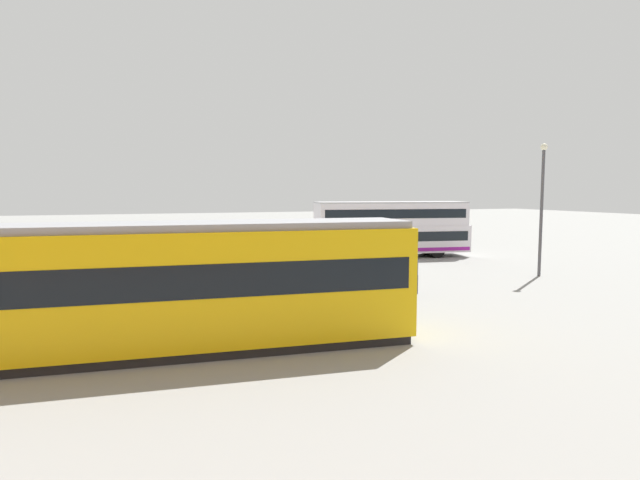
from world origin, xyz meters
TOP-DOWN VIEW (x-y plane):
  - ground_plane at (0.00, 0.00)m, footprint 160.00×160.00m
  - double_decker_bus at (-3.59, -3.37)m, footprint 10.81×4.10m
  - tram_yellow at (11.98, 13.20)m, footprint 13.89×3.58m
  - pedestrian_near_railing at (2.50, 4.47)m, footprint 0.33×0.36m
  - pedestrian_crossing at (1.43, 8.35)m, footprint 0.44×0.44m
  - pedestrian_railing at (4.30, 6.08)m, footprint 7.24×0.41m
  - info_sign at (9.62, 6.81)m, footprint 1.28×0.12m
  - street_lamp at (-7.16, 6.50)m, footprint 0.36×0.36m

SIDE VIEW (x-z plane):
  - ground_plane at x=0.00m, z-range 0.00..0.00m
  - pedestrian_railing at x=4.30m, z-range 0.20..1.28m
  - pedestrian_crossing at x=1.43m, z-range 0.13..1.82m
  - pedestrian_near_railing at x=2.50m, z-range 0.13..1.86m
  - info_sign at x=9.62m, z-range 0.52..3.07m
  - tram_yellow at x=11.98m, z-range 0.07..3.67m
  - double_decker_bus at x=-3.59m, z-range 0.05..3.81m
  - street_lamp at x=-7.16m, z-range 0.58..7.50m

